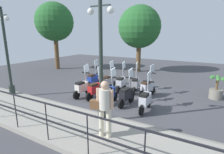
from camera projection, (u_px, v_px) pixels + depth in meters
ground_plane at (119, 97)px, 8.30m from camera, size 28.00×28.00×0.00m
promenade_walkway at (75, 125)px, 5.60m from camera, size 2.20×20.00×0.15m
fence_railing at (46, 114)px, 4.52m from camera, size 0.04×16.03×1.07m
lamp_post_near at (101, 67)px, 5.55m from camera, size 0.26×0.90×3.95m
lamp_post_far at (8, 58)px, 7.96m from camera, size 0.26×0.90×3.94m
pedestrian_with_bag at (104, 105)px, 4.65m from camera, size 0.36×0.64×1.59m
tree_large at (54, 22)px, 14.37m from camera, size 3.12×3.12×5.51m
tree_distant at (139, 27)px, 13.40m from camera, size 3.24×3.24×5.12m
potted_palm at (216, 89)px, 8.04m from camera, size 1.06×0.66×1.05m
scooter_near_0 at (145, 99)px, 6.70m from camera, size 1.23×0.44×1.54m
scooter_near_1 at (126, 94)px, 7.27m from camera, size 1.23×0.44×1.54m
scooter_near_2 at (109, 93)px, 7.41m from camera, size 1.23×0.44×1.54m
scooter_near_3 at (96, 89)px, 8.03m from camera, size 1.22×0.48×1.54m
scooter_near_4 at (82, 87)px, 8.29m from camera, size 1.23×0.44×1.54m
scooter_far_0 at (148, 87)px, 8.31m from camera, size 1.20×0.54×1.54m
scooter_far_1 at (135, 83)px, 8.91m from camera, size 1.22×0.50×1.54m
scooter_far_2 at (121, 82)px, 9.13m from camera, size 1.23×0.44×1.54m
scooter_far_3 at (108, 81)px, 9.43m from camera, size 1.23×0.44×1.54m
scooter_far_4 at (93, 79)px, 9.85m from camera, size 1.23×0.44×1.54m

